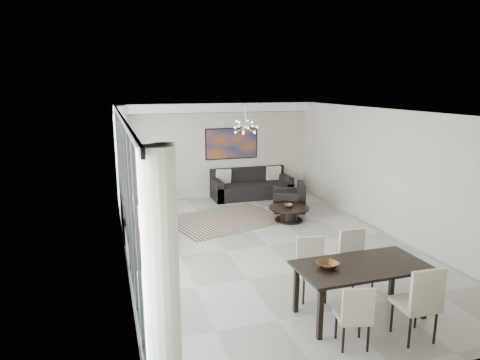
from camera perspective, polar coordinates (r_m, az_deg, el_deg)
name	(u,v)px	position (r m, az deg, el deg)	size (l,w,h in m)	color
room_shell	(289,180)	(9.22, 6.57, 0.06)	(6.00, 9.00, 2.90)	#A8A39B
window_wall	(130,190)	(8.44, -14.46, -1.30)	(0.37, 8.95, 2.90)	white
soffit	(217,108)	(12.93, -3.08, 9.61)	(5.98, 0.40, 0.26)	white
painting	(232,144)	(13.33, -1.12, 4.88)	(1.68, 0.04, 0.98)	#B44C19
chandelier	(246,127)	(11.32, 0.74, 7.08)	(0.66, 0.66, 0.71)	silver
rug	(224,220)	(11.18, -2.12, -5.30)	(2.76, 2.12, 0.01)	black
coffee_table	(289,213)	(11.12, 6.52, -4.38)	(1.05, 1.05, 0.37)	black
bowl_coffee	(288,206)	(11.02, 6.46, -3.44)	(0.26, 0.26, 0.08)	brown
sofa_main	(251,187)	(13.36, 1.46, -1.00)	(2.44, 1.00, 0.89)	black
loveseat	(141,220)	(10.49, -13.03, -5.18)	(0.97, 1.73, 0.86)	black
armchair	(290,201)	(12.06, 6.70, -2.77)	(1.11, 1.14, 0.76)	black
side_table	(156,191)	(12.79, -11.14, -1.41)	(0.43, 0.43, 0.59)	black
tv_console	(137,246)	(9.06, -13.52, -8.53)	(0.41, 1.45, 0.45)	black
television	(144,219)	(8.88, -12.67, -5.14)	(1.12, 0.15, 0.65)	gray
dining_table	(361,270)	(6.76, 15.86, -11.47)	(1.97, 0.99, 0.82)	black
dining_chair_sw	(355,313)	(6.03, 15.11, -16.74)	(0.51, 0.51, 0.92)	#C1B6A0
dining_chair_se	(421,299)	(6.40, 22.96, -14.41)	(0.53, 0.53, 1.11)	#C1B6A0
dining_chair_nw	(311,263)	(7.23, 9.48, -10.91)	(0.55, 0.55, 1.00)	#C1B6A0
dining_chair_ne	(355,256)	(7.63, 15.05, -9.74)	(0.48, 0.48, 1.03)	#C1B6A0
bowl_dining	(328,265)	(6.51, 11.63, -11.02)	(0.31, 0.31, 0.08)	brown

